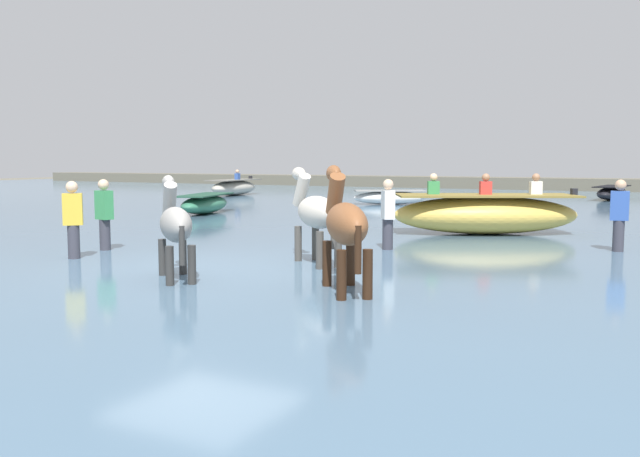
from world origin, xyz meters
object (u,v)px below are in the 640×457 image
object	(u,v)px
person_onlooker_left	(73,226)
person_wading_close	(619,221)
horse_trailing_chestnut	(345,227)
boat_far_offshore	(234,187)
horse_lead_pinto	(316,215)
boat_near_port	(485,214)
boat_mid_outer	(390,197)
person_spectator_far	(388,220)
boat_near_starboard	(205,204)
person_onlooker_right	(105,220)
boat_far_inshore	(612,193)
horse_flank_grey	(175,227)

from	to	relation	value
person_onlooker_left	person_wading_close	xyz separation A→B (m)	(8.16, 5.38, 0.00)
horse_trailing_chestnut	boat_far_offshore	size ratio (longest dim) A/B	0.51
horse_lead_pinto	boat_near_port	bearing A→B (deg)	77.67
horse_lead_pinto	horse_trailing_chestnut	world-z (taller)	horse_trailing_chestnut
boat_mid_outer	person_onlooker_left	world-z (taller)	person_onlooker_left
boat_near_port	person_onlooker_left	world-z (taller)	boat_near_port
boat_far_offshore	boat_mid_outer	bearing A→B (deg)	-17.22
boat_mid_outer	person_spectator_far	xyz separation A→B (m)	(5.00, -12.33, 0.29)
boat_near_starboard	person_onlooker_right	size ratio (longest dim) A/B	1.97
boat_near_port	boat_far_inshore	bearing A→B (deg)	85.30
horse_lead_pinto	boat_far_offshore	distance (m)	22.31
horse_flank_grey	boat_mid_outer	xyz separation A→B (m)	(-3.57, 16.71, -0.47)
person_spectator_far	boat_near_port	bearing A→B (deg)	75.87
horse_trailing_chestnut	person_onlooker_left	distance (m)	5.41
horse_lead_pinto	person_wading_close	distance (m)	5.78
boat_far_inshore	person_spectator_far	size ratio (longest dim) A/B	2.11
horse_trailing_chestnut	boat_mid_outer	distance (m)	17.51
horse_trailing_chestnut	boat_mid_outer	size ratio (longest dim) A/B	0.67
person_spectator_far	person_onlooker_right	xyz separation A→B (m)	(-4.65, -2.57, 0.00)
boat_far_inshore	horse_trailing_chestnut	bearing A→B (deg)	-92.75
boat_mid_outer	boat_far_offshore	xyz separation A→B (m)	(-9.30, 2.88, 0.11)
horse_trailing_chestnut	horse_lead_pinto	bearing A→B (deg)	127.57
horse_flank_grey	boat_near_port	size ratio (longest dim) A/B	0.40
boat_mid_outer	boat_far_offshore	world-z (taller)	boat_far_offshore
boat_far_offshore	boat_far_inshore	size ratio (longest dim) A/B	1.09
boat_far_inshore	person_onlooker_left	distance (m)	24.15
boat_mid_outer	horse_trailing_chestnut	bearing A→B (deg)	-69.64
boat_far_offshore	person_spectator_far	xyz separation A→B (m)	(14.30, -15.22, 0.18)
person_wading_close	boat_far_offshore	bearing A→B (deg)	143.45
horse_trailing_chestnut	person_onlooker_left	world-z (taller)	horse_trailing_chestnut
boat_near_starboard	boat_far_inshore	distance (m)	17.79
horse_trailing_chestnut	person_onlooker_right	distance (m)	5.94
boat_far_inshore	boat_near_starboard	bearing A→B (deg)	-127.17
horse_flank_grey	person_onlooker_left	bearing A→B (deg)	165.44
person_onlooker_left	person_wading_close	distance (m)	9.77
boat_near_starboard	person_spectator_far	xyz separation A→B (m)	(8.52, -5.44, 0.26)
horse_lead_pinto	boat_far_offshore	xyz separation A→B (m)	(-13.94, 17.40, -0.42)
horse_lead_pinto	horse_flank_grey	size ratio (longest dim) A/B	1.06
horse_flank_grey	person_onlooker_right	distance (m)	3.70
boat_near_starboard	boat_near_port	world-z (taller)	boat_near_port
boat_far_offshore	person_spectator_far	bearing A→B (deg)	-46.77
boat_mid_outer	boat_far_offshore	size ratio (longest dim) A/B	0.77
horse_trailing_chestnut	person_onlooker_right	size ratio (longest dim) A/B	1.17
horse_lead_pinto	boat_mid_outer	world-z (taller)	horse_lead_pinto
horse_trailing_chestnut	horse_flank_grey	bearing A→B (deg)	-173.06
horse_flank_grey	person_wading_close	size ratio (longest dim) A/B	1.08
boat_far_offshore	boat_near_starboard	distance (m)	11.36
boat_far_offshore	person_onlooker_right	bearing A→B (deg)	-61.51
person_wading_close	boat_far_inshore	bearing A→B (deg)	95.23
horse_trailing_chestnut	person_spectator_far	size ratio (longest dim) A/B	1.17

